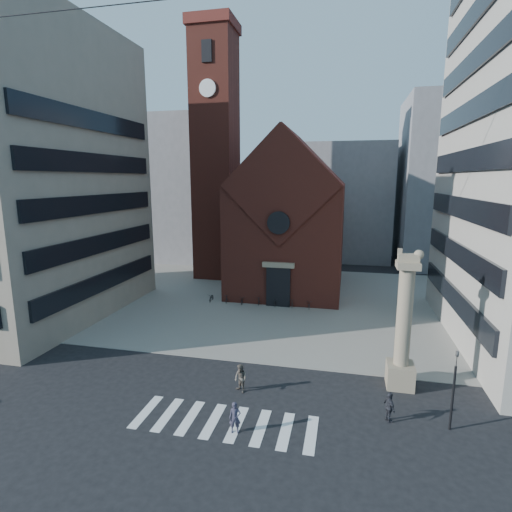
% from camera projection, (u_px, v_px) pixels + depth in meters
% --- Properties ---
extents(ground, '(120.00, 120.00, 0.00)m').
position_uv_depth(ground, '(231.00, 392.00, 24.07)').
color(ground, black).
rests_on(ground, ground).
extents(piazza, '(46.00, 30.00, 0.05)m').
position_uv_depth(piazza, '(281.00, 300.00, 42.25)').
color(piazza, gray).
rests_on(piazza, ground).
extents(zebra_crossing, '(10.20, 3.20, 0.01)m').
position_uv_depth(zebra_crossing, '(225.00, 422.00, 21.08)').
color(zebra_crossing, white).
rests_on(zebra_crossing, ground).
extents(church, '(12.00, 16.65, 18.00)m').
position_uv_depth(church, '(291.00, 220.00, 46.52)').
color(church, maroon).
rests_on(church, ground).
extents(campanile, '(5.50, 5.50, 31.20)m').
position_uv_depth(campanile, '(216.00, 154.00, 50.06)').
color(campanile, maroon).
rests_on(campanile, ground).
extents(building_left, '(18.00, 20.00, 26.00)m').
position_uv_depth(building_left, '(8.00, 175.00, 36.40)').
color(building_left, gray).
rests_on(building_left, ground).
extents(bg_block_left, '(16.00, 14.00, 22.00)m').
position_uv_depth(bg_block_left, '(181.00, 189.00, 64.63)').
color(bg_block_left, gray).
rests_on(bg_block_left, ground).
extents(bg_block_mid, '(14.00, 12.00, 18.00)m').
position_uv_depth(bg_block_mid, '(345.00, 202.00, 64.13)').
color(bg_block_mid, gray).
rests_on(bg_block_mid, ground).
extents(bg_block_right, '(16.00, 14.00, 24.00)m').
position_uv_depth(bg_block_right, '(460.00, 184.00, 57.20)').
color(bg_block_right, gray).
rests_on(bg_block_right, ground).
extents(lion_column, '(1.63, 1.60, 8.68)m').
position_uv_depth(lion_column, '(403.00, 334.00, 24.10)').
color(lion_column, gray).
rests_on(lion_column, ground).
extents(traffic_light, '(0.13, 0.16, 4.30)m').
position_uv_depth(traffic_light, '(454.00, 389.00, 20.06)').
color(traffic_light, black).
rests_on(traffic_light, ground).
extents(pedestrian_0, '(0.66, 0.51, 1.63)m').
position_uv_depth(pedestrian_0, '(235.00, 418.00, 20.11)').
color(pedestrian_0, '#322F42').
rests_on(pedestrian_0, ground).
extents(pedestrian_1, '(1.07, 1.02, 1.73)m').
position_uv_depth(pedestrian_1, '(241.00, 378.00, 23.97)').
color(pedestrian_1, '#5B5248').
rests_on(pedestrian_1, ground).
extents(pedestrian_2, '(0.77, 1.05, 1.65)m').
position_uv_depth(pedestrian_2, '(389.00, 407.00, 21.02)').
color(pedestrian_2, '#2A2B32').
rests_on(pedestrian_2, ground).
extents(scooter_0, '(0.69, 1.59, 0.81)m').
position_uv_depth(scooter_0, '(211.00, 297.00, 41.75)').
color(scooter_0, black).
rests_on(scooter_0, piazza).
extents(scooter_1, '(0.57, 1.53, 0.90)m').
position_uv_depth(scooter_1, '(227.00, 298.00, 41.37)').
color(scooter_1, black).
rests_on(scooter_1, piazza).
extents(scooter_2, '(0.69, 1.59, 0.81)m').
position_uv_depth(scooter_2, '(243.00, 300.00, 41.01)').
color(scooter_2, black).
rests_on(scooter_2, piazza).
extents(scooter_3, '(0.57, 1.53, 0.90)m').
position_uv_depth(scooter_3, '(259.00, 300.00, 40.63)').
color(scooter_3, black).
rests_on(scooter_3, piazza).
extents(scooter_4, '(0.69, 1.59, 0.81)m').
position_uv_depth(scooter_4, '(275.00, 302.00, 40.27)').
color(scooter_4, black).
rests_on(scooter_4, piazza).
extents(scooter_5, '(0.57, 1.53, 0.90)m').
position_uv_depth(scooter_5, '(292.00, 302.00, 39.89)').
color(scooter_5, black).
rests_on(scooter_5, piazza).
extents(scooter_6, '(0.69, 1.59, 0.81)m').
position_uv_depth(scooter_6, '(309.00, 304.00, 39.53)').
color(scooter_6, black).
rests_on(scooter_6, piazza).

